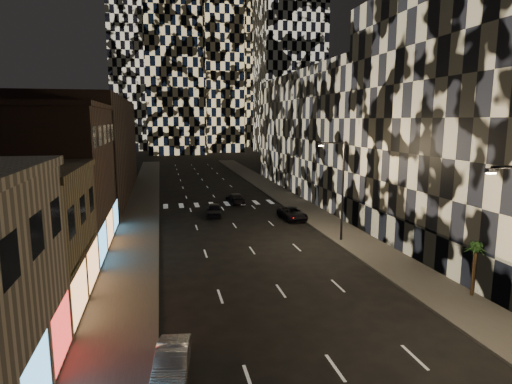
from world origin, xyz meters
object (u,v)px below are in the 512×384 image
car_silver_parked (172,362)px  car_dark_oncoming (235,198)px  palm_tree (476,251)px  car_dark_rightlane (292,213)px  car_dark_midlane (214,210)px  streetlight_far (340,184)px

car_silver_parked → car_dark_oncoming: size_ratio=0.87×
palm_tree → car_silver_parked: bearing=-166.5°
car_silver_parked → car_dark_rightlane: (14.03, 27.42, 0.02)m
car_silver_parked → car_dark_midlane: size_ratio=0.94×
car_dark_midlane → car_dark_oncoming: 8.10m
car_silver_parked → palm_tree: palm_tree is taller
car_dark_rightlane → palm_tree: bearing=-82.5°
car_silver_parked → palm_tree: (18.70, 4.50, 2.33)m
car_dark_rightlane → palm_tree: (4.67, -22.92, 2.31)m
streetlight_far → car_dark_rightlane: size_ratio=1.83×
streetlight_far → car_dark_rightlane: (-1.52, 9.36, -4.67)m
car_dark_midlane → palm_tree: size_ratio=1.24×
car_dark_rightlane → car_dark_oncoming: bearing=109.4°
car_dark_midlane → car_dark_rightlane: bearing=-15.1°
car_dark_oncoming → car_dark_rightlane: car_dark_rightlane is taller
car_silver_parked → car_dark_oncoming: 39.29m
streetlight_far → palm_tree: bearing=-76.9°
car_dark_midlane → streetlight_far: bearing=-44.7°
car_dark_midlane → palm_tree: 29.58m
car_silver_parked → car_dark_oncoming: car_dark_oncoming is taller
car_silver_parked → car_dark_midlane: 31.47m
car_silver_parked → palm_tree: size_ratio=1.17×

